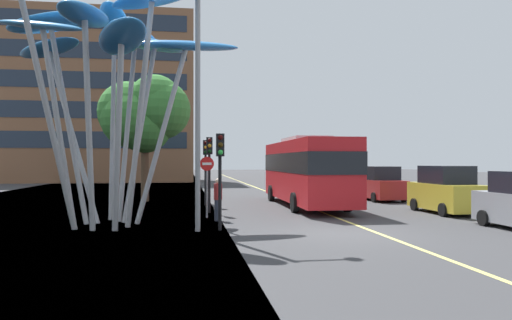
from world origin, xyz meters
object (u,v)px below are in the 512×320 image
at_px(red_bus, 306,169).
at_px(car_side_street, 344,181).
at_px(car_far_side, 318,178).
at_px(car_parked_mid, 446,191).
at_px(street_lamp, 209,71).
at_px(leaf_sculpture, 103,41).
at_px(traffic_light_kerb_near, 220,160).
at_px(traffic_light_kerb_far, 209,158).
at_px(traffic_light_island_mid, 206,158).
at_px(no_entry_sign, 207,177).
at_px(pedestrian, 218,199).
at_px(car_parked_far, 380,185).

relative_size(red_bus, car_side_street, 2.95).
bearing_deg(car_far_side, car_parked_mid, -88.12).
bearing_deg(street_lamp, leaf_sculpture, 150.55).
distance_m(traffic_light_kerb_near, traffic_light_kerb_far, 5.69).
distance_m(traffic_light_kerb_near, traffic_light_island_mid, 9.35).
bearing_deg(car_far_side, car_side_street, -87.83).
relative_size(street_lamp, no_entry_sign, 3.40).
distance_m(traffic_light_island_mid, street_lamp, 9.87).
bearing_deg(traffic_light_island_mid, car_side_street, 37.50).
distance_m(street_lamp, pedestrian, 5.55).
distance_m(car_parked_mid, car_side_street, 13.41).
distance_m(street_lamp, no_entry_sign, 5.44).
distance_m(car_side_street, car_far_side, 6.42).
relative_size(traffic_light_island_mid, car_parked_far, 0.82).
bearing_deg(no_entry_sign, traffic_light_island_mid, 88.24).
height_order(traffic_light_kerb_far, car_parked_far, traffic_light_kerb_far).
relative_size(pedestrian, no_entry_sign, 0.66).
bearing_deg(car_side_street, traffic_light_kerb_near, -120.97).
xyz_separation_m(traffic_light_kerb_near, car_parked_far, (10.77, 11.50, -1.49)).
xyz_separation_m(leaf_sculpture, street_lamp, (3.94, -2.23, -1.45)).
xyz_separation_m(traffic_light_island_mid, street_lamp, (-0.28, -9.40, 3.01)).
height_order(car_far_side, pedestrian, car_far_side).
height_order(red_bus, car_side_street, red_bus).
distance_m(car_far_side, no_entry_sign, 22.76).
distance_m(traffic_light_kerb_near, car_parked_mid, 11.75).
bearing_deg(traffic_light_island_mid, car_parked_far, 11.18).
bearing_deg(traffic_light_kerb_far, leaf_sculpture, -140.40).
distance_m(leaf_sculpture, car_far_side, 26.90).
xyz_separation_m(leaf_sculpture, no_entry_sign, (4.05, 1.60, -5.31)).
bearing_deg(car_far_side, leaf_sculpture, -123.90).
bearing_deg(traffic_light_kerb_near, red_bus, 58.24).
relative_size(traffic_light_kerb_near, car_parked_mid, 0.80).
bearing_deg(car_side_street, car_parked_far, -87.48).
xyz_separation_m(traffic_light_island_mid, no_entry_sign, (-0.17, -5.57, -0.85)).
height_order(traffic_light_kerb_near, no_entry_sign, traffic_light_kerb_near).
height_order(traffic_light_kerb_far, pedestrian, traffic_light_kerb_far).
xyz_separation_m(street_lamp, no_entry_sign, (0.11, 3.83, -3.86)).
xyz_separation_m(traffic_light_kerb_near, street_lamp, (-0.41, -0.05, 3.13)).
relative_size(car_parked_mid, car_side_street, 1.09).
xyz_separation_m(traffic_light_island_mid, car_side_street, (10.63, 8.16, -1.64)).
height_order(traffic_light_kerb_far, street_lamp, street_lamp).
bearing_deg(red_bus, traffic_light_kerb_near, -121.76).
relative_size(traffic_light_kerb_near, no_entry_sign, 1.30).
bearing_deg(pedestrian, car_far_side, 64.34).
height_order(traffic_light_island_mid, car_far_side, traffic_light_island_mid).
relative_size(leaf_sculpture, pedestrian, 5.79).
xyz_separation_m(car_parked_mid, pedestrian, (-10.80, -1.31, -0.16)).
distance_m(car_parked_far, no_entry_sign, 13.52).
relative_size(car_side_street, car_far_side, 0.94).
height_order(leaf_sculpture, traffic_light_kerb_near, leaf_sculpture).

